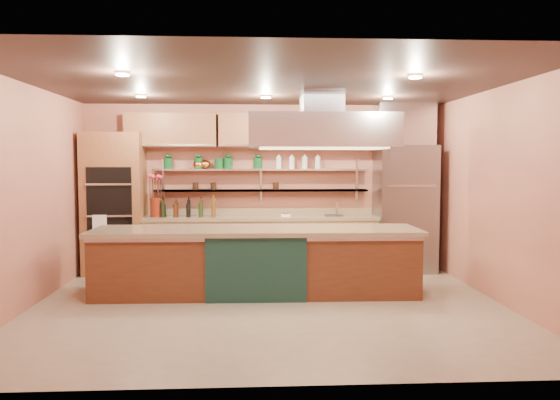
{
  "coord_description": "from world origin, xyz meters",
  "views": [
    {
      "loc": [
        -0.23,
        -6.83,
        1.83
      ],
      "look_at": [
        0.2,
        1.0,
        1.28
      ],
      "focal_mm": 35.0,
      "sensor_mm": 36.0,
      "label": 1
    }
  ],
  "objects": [
    {
      "name": "wall_shelf_upper",
      "position": [
        -0.05,
        2.37,
        1.7
      ],
      "size": [
        3.6,
        0.26,
        0.03
      ],
      "primitive_type": "cube",
      "color": "silver",
      "rests_on": "wall_back"
    },
    {
      "name": "back_counter",
      "position": [
        -0.05,
        2.2,
        0.47
      ],
      "size": [
        3.84,
        0.64,
        0.93
      ],
      "primitive_type": "cube",
      "color": "tan",
      "rests_on": "floor"
    },
    {
      "name": "wall_shelf_lower",
      "position": [
        -0.05,
        2.37,
        1.35
      ],
      "size": [
        3.6,
        0.26,
        0.03
      ],
      "primitive_type": "cube",
      "color": "silver",
      "rests_on": "wall_back"
    },
    {
      "name": "ceiling_downlights",
      "position": [
        0.0,
        0.2,
        2.77
      ],
      "size": [
        4.0,
        2.8,
        0.02
      ],
      "primitive_type": "cube",
      "color": "#FFE5A5",
      "rests_on": "ceiling"
    },
    {
      "name": "flower_vase",
      "position": [
        -1.78,
        2.15,
        1.09
      ],
      "size": [
        0.21,
        0.21,
        0.31
      ],
      "primitive_type": "cylinder",
      "rotation": [
        0.0,
        0.0,
        -0.22
      ],
      "color": "maroon",
      "rests_on": "back_counter"
    },
    {
      "name": "bar_faucet",
      "position": [
        1.22,
        2.25,
        1.04
      ],
      "size": [
        0.04,
        0.04,
        0.22
      ],
      "primitive_type": "cylinder",
      "rotation": [
        0.0,
        0.0,
        0.21
      ],
      "color": "white",
      "rests_on": "back_counter"
    },
    {
      "name": "wall_right",
      "position": [
        3.0,
        0.0,
        1.4
      ],
      "size": [
        0.04,
        5.0,
        2.8
      ],
      "primitive_type": "cube",
      "color": "#B76C56",
      "rests_on": "floor"
    },
    {
      "name": "island",
      "position": [
        -0.15,
        0.64,
        0.46
      ],
      "size": [
        4.4,
        1.02,
        0.91
      ],
      "primitive_type": "cube",
      "rotation": [
        0.0,
        0.0,
        -0.01
      ],
      "color": "#5E301B",
      "rests_on": "floor"
    },
    {
      "name": "ceiling",
      "position": [
        0.0,
        0.0,
        2.8
      ],
      "size": [
        6.0,
        5.0,
        0.02
      ],
      "primitive_type": "cube",
      "color": "black",
      "rests_on": "wall_back"
    },
    {
      "name": "oil_bottle_cluster",
      "position": [
        -1.25,
        2.15,
        1.08
      ],
      "size": [
        0.98,
        0.56,
        0.3
      ],
      "primitive_type": "cube",
      "rotation": [
        0.0,
        0.0,
        0.34
      ],
      "color": "black",
      "rests_on": "back_counter"
    },
    {
      "name": "kitchen_scale",
      "position": [
        0.35,
        2.15,
        0.97
      ],
      "size": [
        0.16,
        0.12,
        0.08
      ],
      "primitive_type": "cube",
      "rotation": [
        0.0,
        0.0,
        -0.06
      ],
      "color": "white",
      "rests_on": "back_counter"
    },
    {
      "name": "wall_front",
      "position": [
        0.0,
        -2.5,
        1.4
      ],
      "size": [
        6.0,
        0.04,
        2.8
      ],
      "primitive_type": "cube",
      "color": "#B76C56",
      "rests_on": "floor"
    },
    {
      "name": "copper_kettle",
      "position": [
        -0.99,
        2.37,
        1.79
      ],
      "size": [
        0.23,
        0.23,
        0.15
      ],
      "primitive_type": "ellipsoid",
      "rotation": [
        0.0,
        0.0,
        0.23
      ],
      "color": "orange",
      "rests_on": "wall_shelf_upper"
    },
    {
      "name": "upper_cabinets",
      "position": [
        0.0,
        2.32,
        2.35
      ],
      "size": [
        4.6,
        0.36,
        0.55
      ],
      "primitive_type": "cube",
      "color": "brown",
      "rests_on": "wall_back"
    },
    {
      "name": "refrigerator",
      "position": [
        2.35,
        2.14,
        1.05
      ],
      "size": [
        0.95,
        0.72,
        2.1
      ],
      "primitive_type": "cube",
      "color": "gray",
      "rests_on": "floor"
    },
    {
      "name": "green_canister",
      "position": [
        -0.75,
        2.37,
        1.8
      ],
      "size": [
        0.18,
        0.18,
        0.17
      ],
      "primitive_type": "cylinder",
      "rotation": [
        0.0,
        0.0,
        0.23
      ],
      "color": "#0F461D",
      "rests_on": "wall_shelf_upper"
    },
    {
      "name": "floor",
      "position": [
        0.0,
        0.0,
        -0.01
      ],
      "size": [
        6.0,
        5.0,
        0.02
      ],
      "primitive_type": "cube",
      "color": "gray",
      "rests_on": "ground"
    },
    {
      "name": "oven_stack",
      "position": [
        -2.45,
        2.18,
        1.15
      ],
      "size": [
        0.95,
        0.64,
        2.3
      ],
      "primitive_type": "cube",
      "color": "brown",
      "rests_on": "floor"
    },
    {
      "name": "wall_left",
      "position": [
        -3.0,
        0.0,
        1.4
      ],
      "size": [
        0.04,
        5.0,
        2.8
      ],
      "primitive_type": "cube",
      "color": "#B76C56",
      "rests_on": "floor"
    },
    {
      "name": "range_hood",
      "position": [
        0.75,
        0.64,
        2.25
      ],
      "size": [
        2.0,
        1.0,
        0.45
      ],
      "primitive_type": "cube",
      "color": "silver",
      "rests_on": "ceiling"
    },
    {
      "name": "wall_back",
      "position": [
        0.0,
        2.5,
        1.4
      ],
      "size": [
        6.0,
        0.04,
        2.8
      ],
      "primitive_type": "cube",
      "color": "#B76C56",
      "rests_on": "floor"
    }
  ]
}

